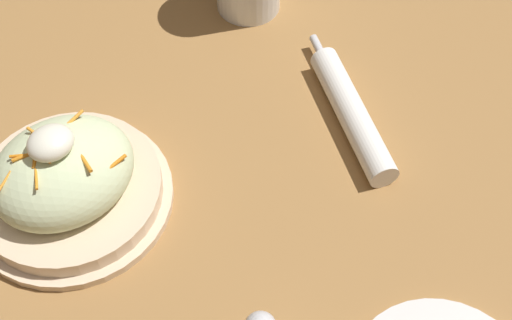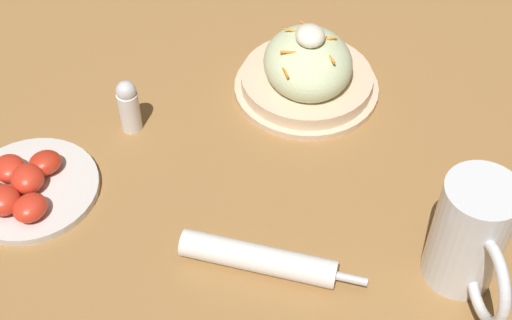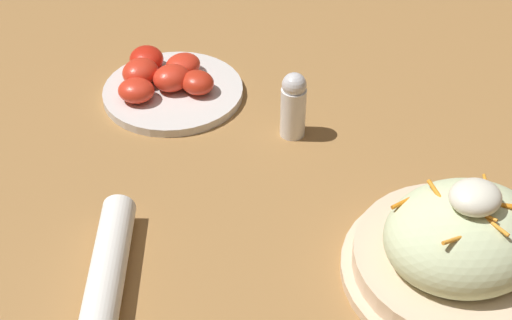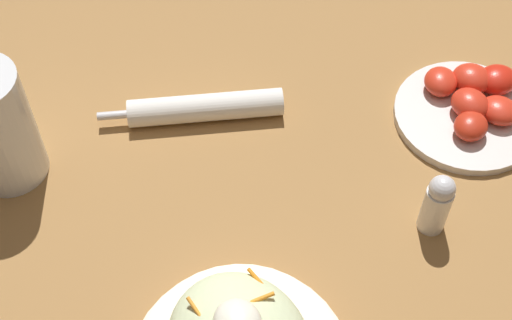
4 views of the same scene
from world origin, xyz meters
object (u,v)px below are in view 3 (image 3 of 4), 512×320
Objects in this scene: salt_shaker at (293,104)px; tomato_plate at (167,83)px; napkin_roll at (106,279)px; salad_plate at (461,249)px.

tomato_plate is at bearing 130.22° from salt_shaker.
napkin_roll is 0.32m from tomato_plate.
salad_plate is at bearing -66.55° from tomato_plate.
salad_plate is 0.32m from napkin_roll.
napkin_roll is 0.29m from salt_shaker.
tomato_plate is at bearing 113.45° from salad_plate.
napkin_roll is (-0.30, 0.10, -0.02)m from salad_plate.
salt_shaker is (0.25, 0.16, 0.02)m from napkin_roll.
tomato_plate is 0.18m from salt_shaker.
salad_plate is at bearing -17.75° from napkin_roll.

